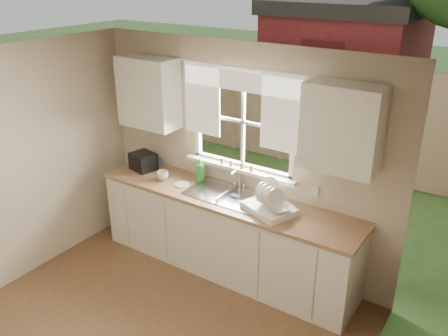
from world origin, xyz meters
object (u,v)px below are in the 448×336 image
Objects in this scene: dish_rack at (269,205)px; black_appliance at (143,161)px; soap_bottle_a at (200,169)px; cup at (162,176)px.

dish_rack is 1.77m from black_appliance.
dish_rack reaches higher than soap_bottle_a.
soap_bottle_a is 1.00× the size of black_appliance.
soap_bottle_a is at bearing 12.16° from cup.
dish_rack is 2.10× the size of black_appliance.
cup is 0.48× the size of black_appliance.
cup is (-0.37, -0.23, -0.09)m from soap_bottle_a.
dish_rack is at bearing 10.01° from black_appliance.
black_appliance is (-0.39, 0.11, 0.05)m from cup.
soap_bottle_a reaches higher than black_appliance.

